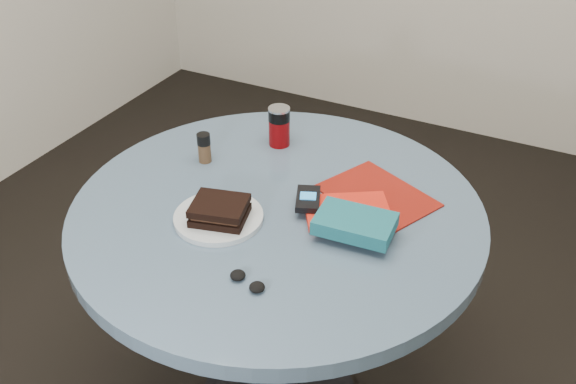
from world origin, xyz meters
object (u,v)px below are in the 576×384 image
at_px(headphones, 247,281).
at_px(soda_can, 279,126).
at_px(sandwich, 220,210).
at_px(table, 278,258).
at_px(plate, 219,217).
at_px(mp3_player, 308,199).
at_px(red_book, 347,211).
at_px(novel, 355,223).
at_px(magazine, 377,196).
at_px(pepper_grinder, 204,148).

bearing_deg(headphones, soda_can, 111.02).
relative_size(sandwich, soda_can, 1.30).
relative_size(table, plate, 4.76).
bearing_deg(mp3_player, red_book, 10.54).
bearing_deg(novel, soda_can, 135.07).
height_order(soda_can, mp3_player, soda_can).
relative_size(red_book, headphones, 2.11).
bearing_deg(magazine, headphones, -81.76).
bearing_deg(novel, mp3_player, 155.69).
distance_m(sandwich, headphones, 0.23).
distance_m(novel, headphones, 0.28).
distance_m(plate, sandwich, 0.03).
bearing_deg(table, mp3_player, 17.71).
height_order(pepper_grinder, novel, pepper_grinder).
relative_size(plate, soda_can, 1.87).
bearing_deg(table, soda_can, 116.37).
relative_size(table, pepper_grinder, 12.18).
bearing_deg(novel, sandwich, -167.25).
distance_m(soda_can, mp3_player, 0.32).
height_order(table, plate, plate).
bearing_deg(mp3_player, pepper_grinder, 167.59).
xyz_separation_m(sandwich, mp3_player, (0.16, 0.14, -0.01)).
height_order(table, magazine, magazine).
xyz_separation_m(table, sandwich, (-0.09, -0.12, 0.20)).
bearing_deg(novel, plate, -169.16).
height_order(novel, mp3_player, novel).
height_order(sandwich, red_book, sandwich).
relative_size(red_book, novel, 1.14).
xyz_separation_m(table, soda_can, (-0.13, 0.27, 0.22)).
height_order(mp3_player, headphones, mp3_player).
bearing_deg(sandwich, soda_can, 96.95).
relative_size(novel, headphones, 1.86).
distance_m(soda_can, novel, 0.46).
bearing_deg(red_book, plate, 178.54).
bearing_deg(red_book, table, 162.26).
relative_size(table, magazine, 3.83).
xyz_separation_m(soda_can, pepper_grinder, (-0.14, -0.17, -0.01)).
distance_m(table, pepper_grinder, 0.35).
xyz_separation_m(sandwich, novel, (0.30, 0.09, 0.00)).
distance_m(magazine, red_book, 0.11).
relative_size(red_book, mp3_player, 1.76).
xyz_separation_m(red_book, mp3_player, (-0.09, -0.02, 0.02)).
bearing_deg(headphones, pepper_grinder, 132.73).
relative_size(magazine, red_book, 1.33).
bearing_deg(sandwich, pepper_grinder, 130.10).
xyz_separation_m(magazine, headphones, (-0.13, -0.42, 0.01)).
height_order(plate, magazine, plate).
relative_size(plate, mp3_player, 1.87).
bearing_deg(soda_can, novel, -40.75).
bearing_deg(pepper_grinder, plate, -50.42).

